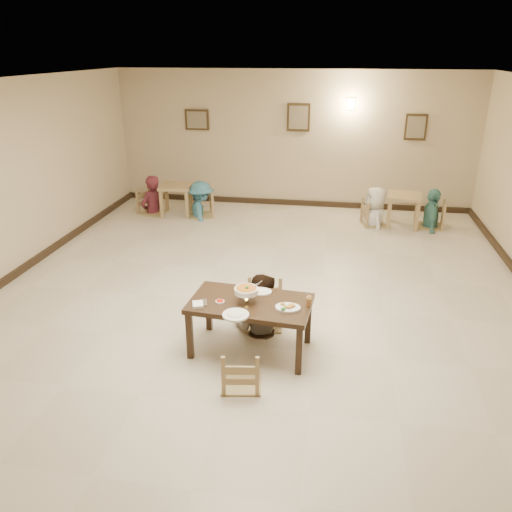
% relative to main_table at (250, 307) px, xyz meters
% --- Properties ---
extents(floor, '(10.00, 10.00, 0.00)m').
position_rel_main_table_xyz_m(floor, '(-0.11, 1.18, -0.58)').
color(floor, beige).
rests_on(floor, ground).
extents(ceiling, '(10.00, 10.00, 0.00)m').
position_rel_main_table_xyz_m(ceiling, '(-0.11, 1.18, 2.42)').
color(ceiling, silver).
rests_on(ceiling, wall_back).
extents(wall_back, '(10.00, 0.00, 10.00)m').
position_rel_main_table_xyz_m(wall_back, '(-0.11, 6.18, 0.92)').
color(wall_back, '#C6B191').
rests_on(wall_back, floor).
extents(baseboard_back, '(8.00, 0.06, 0.12)m').
position_rel_main_table_xyz_m(baseboard_back, '(-0.11, 6.15, -0.52)').
color(baseboard_back, black).
rests_on(baseboard_back, floor).
extents(baseboard_left, '(0.06, 10.00, 0.12)m').
position_rel_main_table_xyz_m(baseboard_left, '(-4.08, 1.18, -0.52)').
color(baseboard_left, black).
rests_on(baseboard_left, floor).
extents(picture_a, '(0.55, 0.04, 0.45)m').
position_rel_main_table_xyz_m(picture_a, '(-2.31, 6.14, 1.32)').
color(picture_a, '#322513').
rests_on(picture_a, wall_back).
extents(picture_b, '(0.50, 0.04, 0.60)m').
position_rel_main_table_xyz_m(picture_b, '(-0.01, 6.14, 1.42)').
color(picture_b, '#322513').
rests_on(picture_b, wall_back).
extents(picture_c, '(0.45, 0.04, 0.55)m').
position_rel_main_table_xyz_m(picture_c, '(2.49, 6.14, 1.27)').
color(picture_c, '#322513').
rests_on(picture_c, wall_back).
extents(wall_sconce, '(0.16, 0.05, 0.22)m').
position_rel_main_table_xyz_m(wall_sconce, '(1.09, 6.14, 1.72)').
color(wall_sconce, '#FFD88C').
rests_on(wall_sconce, wall_back).
extents(main_table, '(1.47, 0.91, 0.66)m').
position_rel_main_table_xyz_m(main_table, '(0.00, 0.00, 0.00)').
color(main_table, '#322113').
rests_on(main_table, floor).
extents(chair_far, '(0.50, 0.50, 1.06)m').
position_rel_main_table_xyz_m(chair_far, '(0.06, 0.64, -0.05)').
color(chair_far, tan).
rests_on(chair_far, floor).
extents(chair_near, '(0.43, 0.43, 0.91)m').
position_rel_main_table_xyz_m(chair_near, '(0.02, -0.69, -0.13)').
color(chair_near, tan).
rests_on(chair_near, floor).
extents(main_diner, '(0.83, 0.69, 1.54)m').
position_rel_main_table_xyz_m(main_diner, '(0.03, 0.51, 0.19)').
color(main_diner, gray).
rests_on(main_diner, floor).
extents(curry_warmer, '(0.31, 0.28, 0.25)m').
position_rel_main_table_xyz_m(curry_warmer, '(-0.04, -0.02, 0.23)').
color(curry_warmer, silver).
rests_on(curry_warmer, main_table).
extents(rice_plate_far, '(0.28, 0.28, 0.06)m').
position_rel_main_table_xyz_m(rice_plate_far, '(0.08, 0.25, 0.09)').
color(rice_plate_far, white).
rests_on(rice_plate_far, main_table).
extents(rice_plate_near, '(0.30, 0.30, 0.07)m').
position_rel_main_table_xyz_m(rice_plate_near, '(-0.10, -0.36, 0.09)').
color(rice_plate_near, white).
rests_on(rice_plate_near, main_table).
extents(fried_plate, '(0.29, 0.29, 0.06)m').
position_rel_main_table_xyz_m(fried_plate, '(0.45, -0.11, 0.10)').
color(fried_plate, white).
rests_on(fried_plate, main_table).
extents(chili_dish, '(0.11, 0.11, 0.02)m').
position_rel_main_table_xyz_m(chili_dish, '(-0.35, -0.08, 0.09)').
color(chili_dish, white).
rests_on(chili_dish, main_table).
extents(napkin_cutlery, '(0.19, 0.25, 0.03)m').
position_rel_main_table_xyz_m(napkin_cutlery, '(-0.58, -0.19, 0.09)').
color(napkin_cutlery, white).
rests_on(napkin_cutlery, main_table).
extents(drink_glass, '(0.07, 0.07, 0.13)m').
position_rel_main_table_xyz_m(drink_glass, '(0.68, -0.00, 0.14)').
color(drink_glass, white).
rests_on(drink_glass, main_table).
extents(bg_table_left, '(0.75, 0.75, 0.67)m').
position_rel_main_table_xyz_m(bg_table_left, '(-2.53, 5.02, -0.05)').
color(bg_table_left, '#A08358').
rests_on(bg_table_left, floor).
extents(bg_table_right, '(0.74, 0.74, 0.66)m').
position_rel_main_table_xyz_m(bg_table_right, '(2.28, 5.04, -0.05)').
color(bg_table_right, '#A08358').
rests_on(bg_table_right, floor).
extents(bg_chair_ll, '(0.51, 0.51, 1.09)m').
position_rel_main_table_xyz_m(bg_chair_ll, '(-3.09, 5.02, -0.04)').
color(bg_chair_ll, tan).
rests_on(bg_chair_ll, floor).
extents(bg_chair_lr, '(0.50, 0.50, 1.08)m').
position_rel_main_table_xyz_m(bg_chair_lr, '(-1.97, 4.98, -0.05)').
color(bg_chair_lr, tan).
rests_on(bg_chair_lr, floor).
extents(bg_chair_rl, '(0.46, 0.46, 0.99)m').
position_rel_main_table_xyz_m(bg_chair_rl, '(1.72, 5.02, -0.09)').
color(bg_chair_rl, tan).
rests_on(bg_chair_rl, floor).
extents(bg_chair_rr, '(0.50, 0.50, 1.06)m').
position_rel_main_table_xyz_m(bg_chair_rr, '(2.85, 5.07, -0.05)').
color(bg_chair_rr, tan).
rests_on(bg_chair_rr, floor).
extents(bg_diner_a, '(0.65, 0.74, 1.71)m').
position_rel_main_table_xyz_m(bg_diner_a, '(-3.09, 5.02, 0.27)').
color(bg_diner_a, '#561E29').
rests_on(bg_diner_a, floor).
extents(bg_diner_b, '(0.95, 1.15, 1.55)m').
position_rel_main_table_xyz_m(bg_diner_b, '(-1.97, 4.98, 0.19)').
color(bg_diner_b, teal).
rests_on(bg_diner_b, floor).
extents(bg_diner_c, '(0.69, 0.88, 1.59)m').
position_rel_main_table_xyz_m(bg_diner_c, '(1.72, 5.02, 0.21)').
color(bg_diner_c, silver).
rests_on(bg_diner_c, floor).
extents(bg_diner_d, '(0.44, 0.96, 1.60)m').
position_rel_main_table_xyz_m(bg_diner_d, '(2.85, 5.07, 0.22)').
color(bg_diner_d, teal).
rests_on(bg_diner_d, floor).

